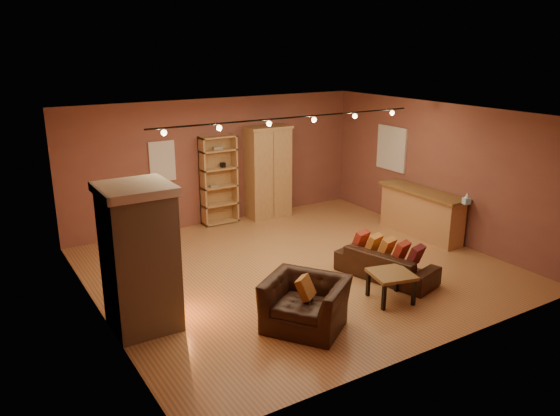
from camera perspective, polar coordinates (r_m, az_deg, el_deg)
floor at (r=10.03m, az=1.80°, el=-6.29°), size 7.00×7.00×0.00m
ceiling at (r=9.29m, az=1.96°, el=9.79°), size 7.00×7.00×0.00m
back_wall at (r=12.33m, az=-6.51°, el=4.86°), size 7.00×0.02×2.80m
left_wall at (r=8.25m, az=-18.87°, el=-2.04°), size 0.02×6.50×2.80m
right_wall at (r=11.81m, az=16.22°, el=3.76°), size 0.02×6.50×2.80m
fireplace at (r=7.92m, az=-14.39°, el=-5.05°), size 1.01×0.98×2.12m
back_window at (r=11.80m, az=-12.22°, el=4.79°), size 0.56×0.04×0.86m
bookcase at (r=12.29m, az=-6.51°, el=3.00°), size 0.82×0.32×2.00m
armoire at (r=12.68m, az=-1.29°, el=3.80°), size 1.06×0.60×2.14m
bar_counter at (r=11.89m, az=14.52°, el=-0.46°), size 0.57×2.09×1.00m
tissue_box at (r=10.96m, az=18.91°, el=0.85°), size 0.14×0.14×0.22m
right_window at (r=12.70m, az=11.57°, el=6.13°), size 0.05×0.90×1.00m
loveseat at (r=9.68m, az=11.05°, el=-5.17°), size 0.97×1.84×0.75m
armchair at (r=7.89m, az=2.67°, el=-9.12°), size 1.25×1.34×0.98m
coffee_table at (r=8.85m, az=11.56°, el=-7.05°), size 0.76×0.76×0.48m
track_rail at (r=9.47m, az=1.27°, el=9.23°), size 5.20×0.09×0.13m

